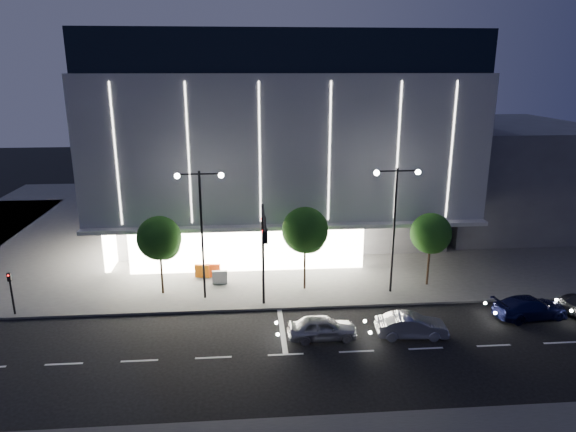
{
  "coord_description": "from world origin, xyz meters",
  "views": [
    {
      "loc": [
        0.11,
        -26.71,
        15.33
      ],
      "look_at": [
        2.97,
        8.98,
        5.0
      ],
      "focal_mm": 32.0,
      "sensor_mm": 36.0,
      "label": 1
    }
  ],
  "objects_px": {
    "tree_right": "(431,236)",
    "barrier_b": "(220,277)",
    "tree_mid": "(305,233)",
    "barrier_a": "(202,271)",
    "ped_signal_far": "(11,289)",
    "car_third": "(530,307)",
    "street_lamp_west": "(201,217)",
    "tree_left": "(160,240)",
    "traffic_mast": "(264,241)",
    "barrier_c": "(213,271)",
    "car_second": "(411,326)",
    "street_lamp_east": "(395,212)",
    "car_lead": "(322,328)"
  },
  "relations": [
    {
      "from": "street_lamp_east",
      "to": "tree_mid",
      "type": "bearing_deg",
      "value": 170.31
    },
    {
      "from": "tree_mid",
      "to": "tree_right",
      "type": "xyz_separation_m",
      "value": [
        9.0,
        -0.0,
        -0.45
      ]
    },
    {
      "from": "ped_signal_far",
      "to": "barrier_c",
      "type": "bearing_deg",
      "value": 22.56
    },
    {
      "from": "barrier_b",
      "to": "traffic_mast",
      "type": "bearing_deg",
      "value": -56.3
    },
    {
      "from": "tree_right",
      "to": "barrier_b",
      "type": "bearing_deg",
      "value": 175.17
    },
    {
      "from": "tree_left",
      "to": "car_third",
      "type": "bearing_deg",
      "value": -12.57
    },
    {
      "from": "street_lamp_west",
      "to": "tree_left",
      "type": "bearing_deg",
      "value": 161.06
    },
    {
      "from": "car_lead",
      "to": "barrier_c",
      "type": "bearing_deg",
      "value": 34.69
    },
    {
      "from": "traffic_mast",
      "to": "street_lamp_west",
      "type": "height_order",
      "value": "street_lamp_west"
    },
    {
      "from": "ped_signal_far",
      "to": "car_second",
      "type": "distance_m",
      "value": 25.02
    },
    {
      "from": "street_lamp_east",
      "to": "car_third",
      "type": "xyz_separation_m",
      "value": [
        7.87,
        -4.3,
        -5.26
      ]
    },
    {
      "from": "street_lamp_west",
      "to": "ped_signal_far",
      "type": "bearing_deg",
      "value": -172.87
    },
    {
      "from": "tree_left",
      "to": "barrier_b",
      "type": "bearing_deg",
      "value": 18.14
    },
    {
      "from": "street_lamp_east",
      "to": "barrier_b",
      "type": "bearing_deg",
      "value": 169.23
    },
    {
      "from": "car_lead",
      "to": "car_third",
      "type": "height_order",
      "value": "car_lead"
    },
    {
      "from": "street_lamp_west",
      "to": "car_second",
      "type": "distance_m",
      "value": 14.92
    },
    {
      "from": "barrier_b",
      "to": "barrier_a",
      "type": "bearing_deg",
      "value": 138.13
    },
    {
      "from": "barrier_b",
      "to": "ped_signal_far",
      "type": "bearing_deg",
      "value": -161.74
    },
    {
      "from": "ped_signal_far",
      "to": "car_lead",
      "type": "bearing_deg",
      "value": -12.79
    },
    {
      "from": "street_lamp_west",
      "to": "car_lead",
      "type": "distance_m",
      "value": 10.74
    },
    {
      "from": "street_lamp_east",
      "to": "ped_signal_far",
      "type": "distance_m",
      "value": 25.37
    },
    {
      "from": "tree_mid",
      "to": "barrier_c",
      "type": "xyz_separation_m",
      "value": [
        -6.69,
        2.6,
        -3.68
      ]
    },
    {
      "from": "tree_mid",
      "to": "tree_left",
      "type": "bearing_deg",
      "value": -180.0
    },
    {
      "from": "ped_signal_far",
      "to": "car_third",
      "type": "relative_size",
      "value": 0.63
    },
    {
      "from": "barrier_c",
      "to": "traffic_mast",
      "type": "bearing_deg",
      "value": -54.95
    },
    {
      "from": "tree_mid",
      "to": "barrier_b",
      "type": "relative_size",
      "value": 5.59
    },
    {
      "from": "tree_left",
      "to": "tree_right",
      "type": "height_order",
      "value": "tree_left"
    },
    {
      "from": "ped_signal_far",
      "to": "tree_left",
      "type": "height_order",
      "value": "tree_left"
    },
    {
      "from": "tree_right",
      "to": "traffic_mast",
      "type": "bearing_deg",
      "value": -162.98
    },
    {
      "from": "ped_signal_far",
      "to": "tree_right",
      "type": "relative_size",
      "value": 0.54
    },
    {
      "from": "car_third",
      "to": "tree_right",
      "type": "bearing_deg",
      "value": 35.4
    },
    {
      "from": "tree_mid",
      "to": "barrier_a",
      "type": "relative_size",
      "value": 5.59
    },
    {
      "from": "street_lamp_west",
      "to": "tree_right",
      "type": "distance_m",
      "value": 16.19
    },
    {
      "from": "tree_left",
      "to": "car_lead",
      "type": "height_order",
      "value": "tree_left"
    },
    {
      "from": "barrier_b",
      "to": "car_third",
      "type": "bearing_deg",
      "value": -16.42
    },
    {
      "from": "barrier_b",
      "to": "barrier_c",
      "type": "height_order",
      "value": "same"
    },
    {
      "from": "car_second",
      "to": "car_third",
      "type": "xyz_separation_m",
      "value": [
        8.31,
        1.78,
        0.0
      ]
    },
    {
      "from": "street_lamp_west",
      "to": "car_second",
      "type": "height_order",
      "value": "street_lamp_west"
    },
    {
      "from": "tree_left",
      "to": "car_lead",
      "type": "xyz_separation_m",
      "value": [
        10.26,
        -6.9,
        -3.34
      ]
    },
    {
      "from": "tree_mid",
      "to": "barrier_b",
      "type": "xyz_separation_m",
      "value": [
        -6.1,
        1.28,
        -3.68
      ]
    },
    {
      "from": "tree_left",
      "to": "barrier_b",
      "type": "distance_m",
      "value": 5.32
    },
    {
      "from": "street_lamp_east",
      "to": "car_second",
      "type": "bearing_deg",
      "value": -94.09
    },
    {
      "from": "street_lamp_east",
      "to": "ped_signal_far",
      "type": "bearing_deg",
      "value": -176.56
    },
    {
      "from": "ped_signal_far",
      "to": "tree_mid",
      "type": "relative_size",
      "value": 0.49
    },
    {
      "from": "ped_signal_far",
      "to": "barrier_c",
      "type": "relative_size",
      "value": 2.73
    },
    {
      "from": "ped_signal_far",
      "to": "barrier_b",
      "type": "bearing_deg",
      "value": 16.38
    },
    {
      "from": "street_lamp_east",
      "to": "tree_right",
      "type": "distance_m",
      "value": 3.81
    },
    {
      "from": "car_second",
      "to": "barrier_b",
      "type": "distance_m",
      "value": 14.34
    },
    {
      "from": "tree_mid",
      "to": "car_lead",
      "type": "xyz_separation_m",
      "value": [
        0.26,
        -6.9,
        -3.64
      ]
    },
    {
      "from": "street_lamp_west",
      "to": "car_third",
      "type": "xyz_separation_m",
      "value": [
        20.87,
        -4.3,
        -5.26
      ]
    }
  ]
}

